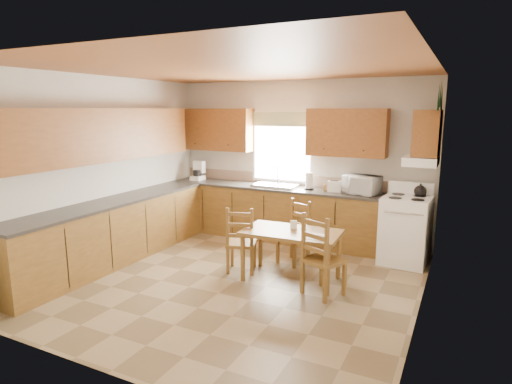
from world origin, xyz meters
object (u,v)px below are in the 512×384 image
at_px(microwave, 362,185).
at_px(dining_table, 291,255).
at_px(stove, 405,231).
at_px(chair_far_left, 336,219).
at_px(chair_near_left, 242,239).
at_px(chair_far_right, 293,233).
at_px(chair_near_right, 324,255).

bearing_deg(microwave, dining_table, -93.55).
bearing_deg(dining_table, stove, 44.15).
distance_m(microwave, chair_far_left, 0.67).
bearing_deg(microwave, chair_far_left, -147.05).
bearing_deg(chair_near_left, dining_table, 162.12).
height_order(microwave, chair_far_left, microwave).
xyz_separation_m(stove, chair_near_left, (-1.98, -1.35, -0.02)).
bearing_deg(microwave, chair_far_right, -111.75).
bearing_deg(dining_table, microwave, 68.59).
bearing_deg(chair_far_left, stove, -29.82).
bearing_deg(chair_far_right, stove, 47.10).
distance_m(dining_table, chair_near_left, 0.74).
xyz_separation_m(microwave, chair_far_right, (-0.74, -0.99, -0.61)).
bearing_deg(dining_table, chair_near_right, -29.17).
relative_size(dining_table, chair_near_right, 1.24).
distance_m(chair_near_left, chair_far_right, 0.80).
relative_size(stove, chair_near_left, 1.04).
distance_m(dining_table, chair_far_right, 0.64).
bearing_deg(chair_far_left, chair_near_right, -101.57).
distance_m(chair_near_left, chair_near_right, 1.28).
bearing_deg(stove, chair_near_left, -141.94).
distance_m(stove, chair_far_right, 1.63).
height_order(microwave, chair_near_right, microwave).
bearing_deg(chair_far_left, microwave, -4.83).
xyz_separation_m(stove, microwave, (-0.72, 0.25, 0.58)).
height_order(microwave, chair_far_right, microwave).
relative_size(microwave, chair_far_right, 0.53).
relative_size(microwave, chair_near_right, 0.48).
distance_m(microwave, chair_far_right, 1.37).
relative_size(dining_table, chair_far_right, 1.36).
distance_m(stove, dining_table, 1.84).
xyz_separation_m(chair_near_right, chair_far_right, (-0.73, 0.86, -0.05)).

